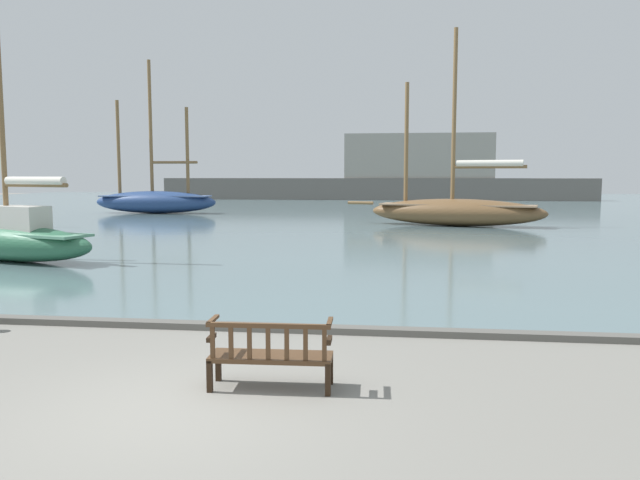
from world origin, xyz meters
TOP-DOWN VIEW (x-y plane):
  - ground_plane at (0.00, 0.00)m, footprint 160.00×160.00m
  - harbor_water at (0.00, 44.00)m, footprint 100.00×80.00m
  - quay_edge_kerb at (0.00, 3.85)m, footprint 40.00×0.30m
  - park_bench at (0.99, 0.87)m, footprint 1.62×0.58m
  - sailboat_far_starboard at (-14.23, 34.90)m, footprint 8.68×2.35m
  - sailboat_mid_starboard at (5.67, 26.67)m, footprint 10.61×4.38m
  - sailboat_nearest_port at (-9.43, 11.22)m, footprint 7.41×3.46m
  - far_breakwater at (1.68, 60.18)m, footprint 45.86×2.40m

SIDE VIEW (x-z plane):
  - ground_plane at x=0.00m, z-range 0.00..0.00m
  - harbor_water at x=0.00m, z-range 0.00..0.08m
  - quay_edge_kerb at x=0.00m, z-range 0.00..0.12m
  - park_bench at x=0.99m, z-range 0.01..0.93m
  - sailboat_nearest_port at x=-9.43m, z-range -3.31..4.99m
  - sailboat_mid_starboard at x=5.67m, z-range -4.16..6.07m
  - sailboat_far_starboard at x=-14.23m, z-range -4.23..6.28m
  - far_breakwater at x=1.68m, z-range -1.08..5.98m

